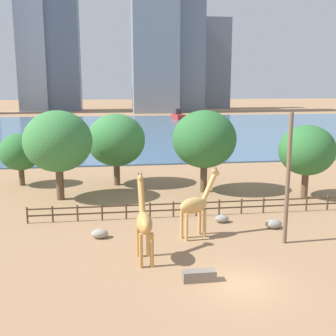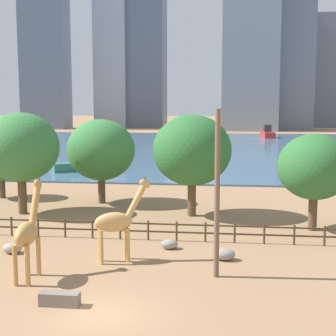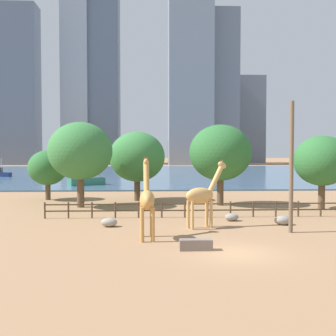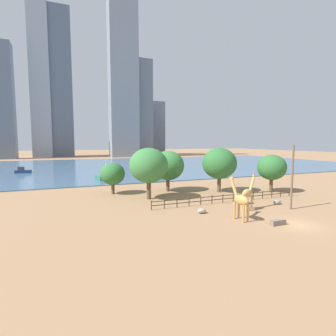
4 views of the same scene
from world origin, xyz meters
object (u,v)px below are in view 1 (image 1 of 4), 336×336
object	(u,v)px
giraffe_tall	(196,205)
boat_sailboat	(58,150)
boulder_by_pole	(222,219)
utility_pole	(288,179)
giraffe_companion	(144,222)
boulder_small	(100,234)
feeding_trough	(199,276)
tree_right_tall	(58,142)
tree_left_small	(116,140)
tree_left_large	(204,139)
tree_center_broad	(20,152)
tree_right_small	(307,150)
boulder_near_fence	(274,224)
boat_ferry	(178,115)

from	to	relation	value
giraffe_tall	boat_sailboat	xyz separation A→B (m)	(-13.17, 35.05, -1.28)
boulder_by_pole	utility_pole	bearing A→B (deg)	-57.52
giraffe_companion	boulder_small	bearing A→B (deg)	31.15
giraffe_tall	boulder_small	xyz separation A→B (m)	(-6.59, 0.72, -1.98)
feeding_trough	boat_sailboat	size ratio (longest dim) A/B	0.32
giraffe_tall	tree_right_tall	xyz separation A→B (m)	(-10.32, 11.29, 3.09)
tree_left_small	tree_right_tall	bearing A→B (deg)	-136.44
tree_left_large	tree_center_broad	xyz separation A→B (m)	(-18.27, 5.41, -1.68)
boulder_small	tree_right_small	distance (m)	20.78
tree_left_small	giraffe_tall	bearing A→B (deg)	-72.86
tree_left_small	giraffe_companion	bearing A→B (deg)	-86.61
tree_right_tall	boulder_near_fence	bearing A→B (deg)	-32.29
utility_pole	giraffe_tall	bearing A→B (deg)	161.12
utility_pole	boulder_by_pole	world-z (taller)	utility_pole
boulder_by_pole	boulder_small	size ratio (longest dim) A/B	0.91
boulder_by_pole	tree_center_broad	distance (m)	23.19
tree_left_large	tree_right_tall	xyz separation A→B (m)	(-13.67, -0.86, 0.17)
giraffe_companion	boulder_by_pole	world-z (taller)	giraffe_companion
giraffe_companion	tree_right_tall	distance (m)	16.36
tree_left_small	boat_ferry	xyz separation A→B (m)	(20.25, 81.87, -3.52)
boat_sailboat	tree_right_small	bearing A→B (deg)	103.22
tree_right_tall	boat_sailboat	xyz separation A→B (m)	(-2.85, 23.77, -4.37)
utility_pole	boat_ferry	bearing A→B (deg)	84.56
utility_pole	tree_left_small	size ratio (longest dim) A/B	1.16
tree_left_large	tree_left_small	world-z (taller)	tree_left_large
boulder_by_pole	tree_right_tall	size ratio (longest dim) A/B	0.13
tree_left_small	tree_right_small	size ratio (longest dim) A/B	1.10
tree_left_large	tree_right_small	world-z (taller)	tree_left_large
giraffe_tall	giraffe_companion	distance (m)	5.18
giraffe_companion	boat_ferry	xyz separation A→B (m)	(19.08, 101.63, -1.19)
tree_right_small	boat_sailboat	xyz separation A→B (m)	(-25.34, 26.42, -3.47)
giraffe_companion	boulder_near_fence	bearing A→B (deg)	-68.26
giraffe_tall	boulder_near_fence	size ratio (longest dim) A/B	3.90
tree_center_broad	tree_right_small	size ratio (longest dim) A/B	0.80
boulder_small	tree_center_broad	bearing A→B (deg)	116.33
giraffe_companion	boulder_by_pole	bearing A→B (deg)	-48.29
boat_ferry	boat_sailboat	xyz separation A→B (m)	(-28.39, -63.13, -0.23)
boulder_small	feeding_trough	bearing A→B (deg)	-53.48
tree_center_broad	boat_ferry	world-z (taller)	tree_center_broad
boulder_by_pole	boat_ferry	bearing A→B (deg)	82.50
feeding_trough	boat_ferry	distance (m)	106.06
utility_pole	boulder_near_fence	xyz separation A→B (m)	(0.39, 2.87, -4.02)
boulder_small	boat_sailboat	size ratio (longest dim) A/B	0.20
utility_pole	giraffe_companion	bearing A→B (deg)	-171.02
tree_left_large	boat_sailboat	xyz separation A→B (m)	(-16.52, 22.90, -4.20)
tree_left_small	boulder_small	bearing A→B (deg)	-95.72
boulder_small	boat_ferry	bearing A→B (deg)	77.39
feeding_trough	tree_right_tall	size ratio (longest dim) A/B	0.22
giraffe_companion	tree_left_small	size ratio (longest dim) A/B	0.68
boulder_small	tree_left_large	world-z (taller)	tree_left_large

